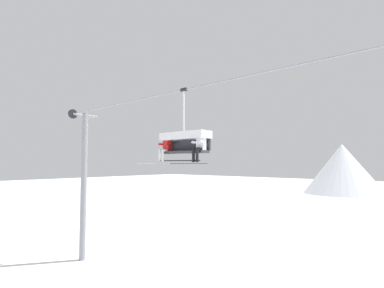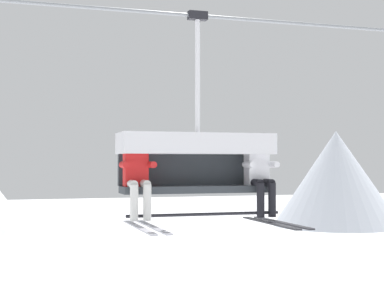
{
  "view_description": "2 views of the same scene",
  "coord_description": "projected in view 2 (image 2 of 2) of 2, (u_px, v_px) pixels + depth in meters",
  "views": [
    {
      "loc": [
        9.46,
        -9.42,
        5.79
      ],
      "look_at": [
        1.76,
        -0.6,
        6.53
      ],
      "focal_mm": 28.0,
      "sensor_mm": 36.0,
      "label": 1
    },
    {
      "loc": [
        -1.04,
        -8.78,
        6.59
      ],
      "look_at": [
        1.36,
        -0.96,
        6.85
      ],
      "focal_mm": 55.0,
      "sensor_mm": 36.0,
      "label": 2
    }
  ],
  "objects": [
    {
      "name": "mountain_peak_central",
      "position": [
        336.0,
        178.0,
        61.47
      ],
      "size": [
        13.23,
        13.23,
        9.91
      ],
      "color": "silver",
      "rests_on": "ground_plane"
    },
    {
      "name": "skier_white",
      "position": [
        260.0,
        174.0,
        8.49
      ],
      "size": [
        0.46,
        1.7,
        1.23
      ],
      "color": "silver"
    },
    {
      "name": "lift_cable",
      "position": [
        159.0,
        13.0,
        8.27
      ],
      "size": [
        18.86,
        0.05,
        0.05
      ],
      "color": "gray"
    },
    {
      "name": "skier_red",
      "position": [
        137.0,
        175.0,
        7.96
      ],
      "size": [
        0.46,
        1.7,
        1.23
      ],
      "color": "red"
    },
    {
      "name": "chairlift_chair",
      "position": [
        196.0,
        153.0,
        8.45
      ],
      "size": [
        2.23,
        0.74,
        2.9
      ],
      "color": "#33383D"
    }
  ]
}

